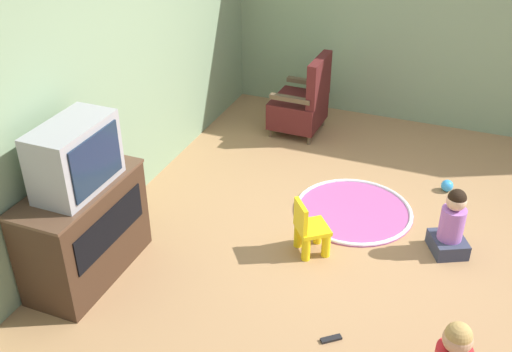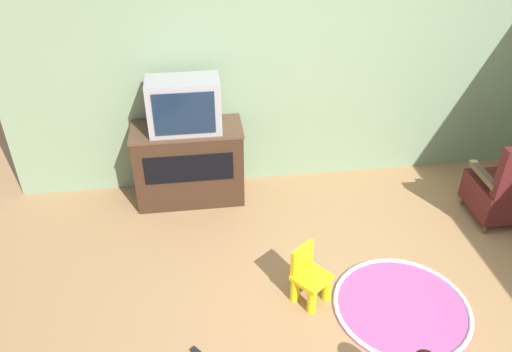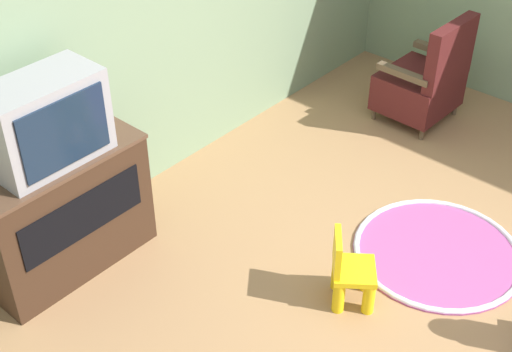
{
  "view_description": "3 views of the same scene",
  "coord_description": "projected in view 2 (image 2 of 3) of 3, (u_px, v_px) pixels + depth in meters",
  "views": [
    {
      "loc": [
        -4.19,
        -0.72,
        3.1
      ],
      "look_at": [
        -0.54,
        0.74,
        0.74
      ],
      "focal_mm": 42.0,
      "sensor_mm": 36.0,
      "label": 1
    },
    {
      "loc": [
        -1.16,
        -2.41,
        3.02
      ],
      "look_at": [
        -0.71,
        0.88,
        0.84
      ],
      "focal_mm": 35.0,
      "sensor_mm": 36.0,
      "label": 2
    },
    {
      "loc": [
        -2.99,
        -1.23,
        3.11
      ],
      "look_at": [
        -0.52,
        0.93,
        0.7
      ],
      "focal_mm": 50.0,
      "sensor_mm": 36.0,
      "label": 3
    }
  ],
  "objects": [
    {
      "name": "black_armchair",
      "position": [
        509.0,
        190.0,
        4.67
      ],
      "size": [
        0.61,
        0.56,
        0.9
      ],
      "rotation": [
        0.0,
        0.0,
        3.12
      ],
      "color": "brown",
      "rests_on": "ground_plane"
    },
    {
      "name": "wall_back",
      "position": [
        289.0,
        61.0,
        4.86
      ],
      "size": [
        5.58,
        0.12,
        2.58
      ],
      "color": "gray",
      "rests_on": "ground_plane"
    },
    {
      "name": "tv_cabinet",
      "position": [
        189.0,
        163.0,
        4.95
      ],
      "size": [
        1.07,
        0.5,
        0.8
      ],
      "color": "#382316",
      "rests_on": "ground_plane"
    },
    {
      "name": "yellow_kid_chair",
      "position": [
        309.0,
        279.0,
        3.9
      ],
      "size": [
        0.36,
        0.35,
        0.48
      ],
      "rotation": [
        0.0,
        0.0,
        0.66
      ],
      "color": "yellow",
      "rests_on": "ground_plane"
    },
    {
      "name": "ground_plane",
      "position": [
        365.0,
        325.0,
        3.78
      ],
      "size": [
        30.0,
        30.0,
        0.0
      ],
      "primitive_type": "plane",
      "color": "#9E754C"
    },
    {
      "name": "play_mat",
      "position": [
        402.0,
        306.0,
        3.92
      ],
      "size": [
        1.08,
        1.08,
        0.04
      ],
      "color": "#A54C8C",
      "rests_on": "ground_plane"
    },
    {
      "name": "television",
      "position": [
        184.0,
        105.0,
        4.57
      ],
      "size": [
        0.67,
        0.36,
        0.51
      ],
      "color": "#939399",
      "rests_on": "tv_cabinet"
    }
  ]
}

